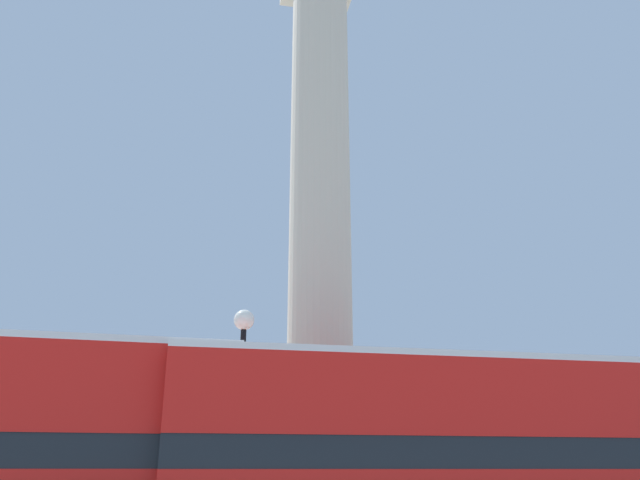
% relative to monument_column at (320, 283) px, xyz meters
% --- Properties ---
extents(monument_column, '(5.22, 5.22, 21.39)m').
position_rel_monument_column_xyz_m(monument_column, '(0.00, 0.00, 0.00)').
color(monument_column, '#BCB29E').
rests_on(monument_column, ground_plane).
extents(bus_b, '(10.92, 2.77, 4.16)m').
position_rel_monument_column_xyz_m(bus_b, '(1.30, -6.38, -5.24)').
color(bus_b, red).
rests_on(bus_b, ground_plane).
extents(street_lamp, '(0.51, 0.51, 5.79)m').
position_rel_monument_column_xyz_m(street_lamp, '(-2.56, -3.26, -3.86)').
color(street_lamp, black).
rests_on(street_lamp, ground_plane).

